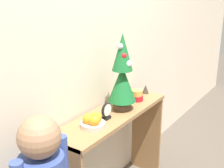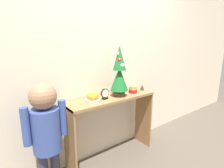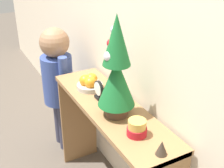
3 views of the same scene
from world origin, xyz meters
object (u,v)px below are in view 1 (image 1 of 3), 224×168
(mini_tree, at_px, (122,74))
(desk_clock, at_px, (107,111))
(singing_bowl, at_px, (137,95))
(figurine, at_px, (146,89))
(fruit_bowl, at_px, (93,121))

(mini_tree, distance_m, desk_clock, 0.31)
(singing_bowl, bearing_deg, mini_tree, 179.56)
(mini_tree, relative_size, figurine, 7.68)
(figurine, bearing_deg, singing_bowl, -174.03)
(fruit_bowl, height_order, figurine, fruit_bowl)
(desk_clock, distance_m, figurine, 0.63)
(mini_tree, distance_m, singing_bowl, 0.33)
(fruit_bowl, bearing_deg, figurine, 1.31)
(fruit_bowl, distance_m, desk_clock, 0.16)
(fruit_bowl, height_order, singing_bowl, fruit_bowl)
(fruit_bowl, bearing_deg, desk_clock, -2.18)
(mini_tree, xyz_separation_m, figurine, (0.42, 0.02, -0.25))
(fruit_bowl, xyz_separation_m, singing_bowl, (0.60, -0.00, 0.00))
(figurine, bearing_deg, fruit_bowl, -178.69)
(mini_tree, height_order, figurine, mini_tree)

